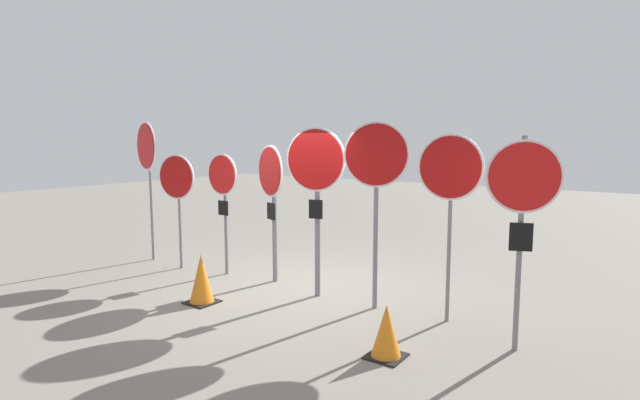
# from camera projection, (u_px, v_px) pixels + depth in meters

# --- Properties ---
(ground_plane) EXTENTS (40.00, 40.00, 0.00)m
(ground_plane) POSITION_uv_depth(u_px,v_px,m) (290.00, 291.00, 7.97)
(ground_plane) COLOR gray
(stop_sign_0) EXTENTS (0.91, 0.30, 2.75)m
(stop_sign_0) POSITION_uv_depth(u_px,v_px,m) (147.00, 154.00, 9.77)
(stop_sign_0) COLOR slate
(stop_sign_0) RESTS_ON ground
(stop_sign_1) EXTENTS (0.82, 0.16, 2.13)m
(stop_sign_1) POSITION_uv_depth(u_px,v_px,m) (177.00, 183.00, 9.16)
(stop_sign_1) COLOR slate
(stop_sign_1) RESTS_ON ground
(stop_sign_2) EXTENTS (0.73, 0.13, 2.16)m
(stop_sign_2) POSITION_uv_depth(u_px,v_px,m) (223.00, 186.00, 8.76)
(stop_sign_2) COLOR slate
(stop_sign_2) RESTS_ON ground
(stop_sign_3) EXTENTS (0.79, 0.38, 2.31)m
(stop_sign_3) POSITION_uv_depth(u_px,v_px,m) (271.00, 186.00, 8.30)
(stop_sign_3) COLOR slate
(stop_sign_3) RESTS_ON ground
(stop_sign_4) EXTENTS (0.95, 0.22, 2.59)m
(stop_sign_4) POSITION_uv_depth(u_px,v_px,m) (316.00, 178.00, 7.45)
(stop_sign_4) COLOR slate
(stop_sign_4) RESTS_ON ground
(stop_sign_5) EXTENTS (0.85, 0.38, 2.65)m
(stop_sign_5) POSITION_uv_depth(u_px,v_px,m) (376.00, 171.00, 6.87)
(stop_sign_5) COLOR slate
(stop_sign_5) RESTS_ON ground
(stop_sign_6) EXTENTS (0.85, 0.13, 2.48)m
(stop_sign_6) POSITION_uv_depth(u_px,v_px,m) (450.00, 178.00, 6.37)
(stop_sign_6) COLOR slate
(stop_sign_6) RESTS_ON ground
(stop_sign_7) EXTENTS (0.76, 0.33, 2.45)m
(stop_sign_7) POSITION_uv_depth(u_px,v_px,m) (523.00, 196.00, 5.46)
(stop_sign_7) COLOR slate
(stop_sign_7) RESTS_ON ground
(traffic_cone_0) EXTENTS (0.43, 0.43, 0.73)m
(traffic_cone_0) POSITION_uv_depth(u_px,v_px,m) (201.00, 279.00, 7.34)
(traffic_cone_0) COLOR black
(traffic_cone_0) RESTS_ON ground
(traffic_cone_1) EXTENTS (0.40, 0.40, 0.60)m
(traffic_cone_1) POSITION_uv_depth(u_px,v_px,m) (386.00, 331.00, 5.50)
(traffic_cone_1) COLOR black
(traffic_cone_1) RESTS_ON ground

